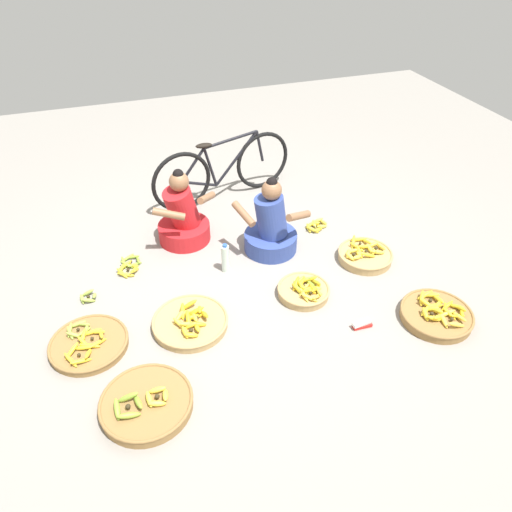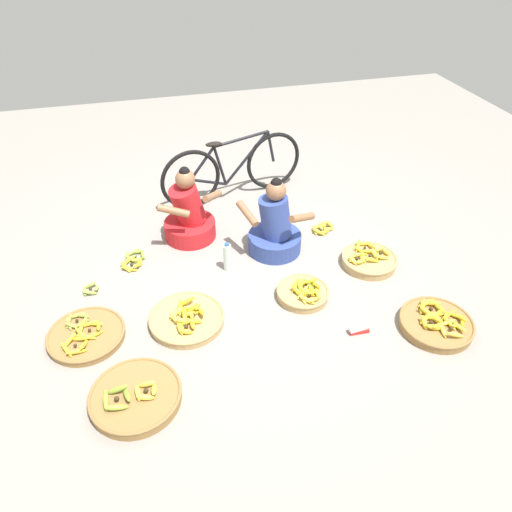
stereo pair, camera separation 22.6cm
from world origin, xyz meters
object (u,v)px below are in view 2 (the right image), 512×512
Objects in this scene: vendor_woman_behind at (189,216)px; vendor_woman_front at (275,228)px; banana_basket_back_right at (436,323)px; water_bottle at (227,257)px; loose_bananas_front_right at (323,228)px; bicycle_leaning at (233,169)px; banana_basket_near_vendor at (187,318)px; banana_basket_front_center at (369,260)px; loose_bananas_front_left at (133,261)px; packet_carton_stack at (359,329)px; banana_basket_mid_right at (86,335)px; loose_bananas_back_center at (91,289)px; banana_basket_back_left at (135,396)px; banana_basket_mid_left at (303,292)px.

vendor_woman_front is at bearing -29.76° from vendor_woman_behind.
banana_basket_back_right is 1.90m from water_bottle.
bicycle_leaning is at bearing 129.12° from loose_bananas_front_right.
banana_basket_near_vendor reaches higher than loose_bananas_front_right.
vendor_woman_behind reaches higher than banana_basket_front_center.
vendor_woman_behind is at bearing 150.24° from vendor_woman_front.
packet_carton_stack is (1.71, -1.39, 0.00)m from loose_bananas_front_left.
banana_basket_front_center is (0.80, -0.45, -0.20)m from vendor_woman_front.
banana_basket_mid_right is (-2.59, -0.30, -0.02)m from banana_basket_front_center.
banana_basket_near_vendor is at bearing -113.53° from bicycle_leaning.
loose_bananas_front_right is (1.58, 0.98, -0.02)m from banana_basket_near_vendor.
packet_carton_stack is (-0.25, -1.45, 0.00)m from loose_bananas_front_right.
loose_bananas_back_center is (-2.35, -0.38, -0.00)m from loose_bananas_front_right.
water_bottle is (0.93, 1.27, 0.09)m from banana_basket_back_left.
vendor_woman_behind is at bearing 32.03° from loose_bananas_back_center.
vendor_woman_behind is 1.44m from banana_basket_mid_left.
loose_bananas_front_left is at bearing 164.75° from banana_basket_front_center.
banana_basket_near_vendor is 2.04m from banana_basket_back_right.
banana_basket_back_left is at bearing -92.65° from loose_bananas_front_left.
bicycle_leaning is 2.10m from banana_basket_near_vendor.
packet_carton_stack is (2.10, -1.07, 0.00)m from loose_bananas_back_center.
bicycle_leaning is at bearing 63.44° from banana_basket_back_left.
vendor_woman_behind is at bearing 79.87° from banana_basket_near_vendor.
bicycle_leaning reaches higher than water_bottle.
vendor_woman_behind is at bearing 133.92° from banana_basket_back_right.
loose_bananas_front_left is 2.32× the size of loose_bananas_back_center.
loose_bananas_back_center is at bearing 173.93° from banana_basket_front_center.
loose_bananas_front_left is at bearing 87.35° from banana_basket_back_left.
banana_basket_back_left is 1.60m from loose_bananas_front_left.
bicycle_leaning reaches higher than loose_bananas_front_right.
banana_basket_mid_left is 3.14× the size of loose_bananas_back_center.
loose_bananas_back_center is at bearing 142.05° from banana_basket_near_vendor.
banana_basket_near_vendor is (-0.99, -0.79, -0.21)m from vendor_woman_front.
packet_carton_stack is (2.13, -0.49, -0.01)m from banana_basket_mid_right.
packet_carton_stack is (-0.46, -0.79, -0.03)m from banana_basket_front_center.
vendor_woman_front is at bearing -161.48° from loose_bananas_front_right.
banana_basket_mid_right is at bearing -155.82° from water_bottle.
vendor_woman_front is 0.76m from banana_basket_mid_left.
banana_basket_near_vendor is 4.23× the size of loose_bananas_back_center.
banana_basket_back_right is 1.75× the size of loose_bananas_front_left.
vendor_woman_front is 0.88m from vendor_woman_behind.
banana_basket_back_left is (0.35, -0.70, 0.01)m from banana_basket_mid_right.
banana_basket_back_right is at bearing -54.63° from vendor_woman_front.
banana_basket_back_left reaches higher than banana_basket_mid_left.
packet_carton_stack is at bearing -120.21° from banana_basket_front_center.
vendor_woman_front is at bearing 93.37° from banana_basket_mid_left.
banana_basket_mid_left is at bearing -17.07° from loose_bananas_back_center.
loose_bananas_front_right is 1.17m from water_bottle.
banana_basket_near_vendor is 3.68× the size of packet_carton_stack.
vendor_woman_front is at bearing -81.91° from bicycle_leaning.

